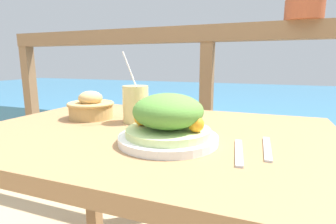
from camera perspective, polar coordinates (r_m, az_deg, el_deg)
name	(u,v)px	position (r m, az deg, el deg)	size (l,w,h in m)	color
patio_table	(151,160)	(0.84, -3.64, -10.35)	(1.09, 0.77, 0.71)	#997047
railing_fence	(207,76)	(1.53, 8.47, 7.66)	(2.80, 0.08, 1.11)	brown
sea_backdrop	(242,109)	(4.06, 15.85, 0.66)	(12.00, 4.00, 0.43)	teal
salad_plate	(168,122)	(0.67, 0.03, -2.15)	(0.26, 0.26, 0.13)	white
drink_glass	(136,104)	(0.91, -7.05, 1.76)	(0.09, 0.09, 0.24)	#DBCC7F
bread_basket	(91,107)	(1.01, -16.43, 1.04)	(0.17, 0.17, 0.10)	tan
fork	(239,152)	(0.63, 15.17, -8.39)	(0.04, 0.18, 0.00)	silver
knife	(267,148)	(0.68, 20.78, -7.36)	(0.02, 0.18, 0.00)	silver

